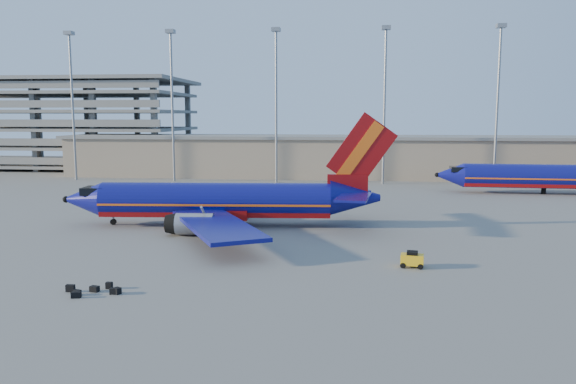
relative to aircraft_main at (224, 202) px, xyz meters
name	(u,v)px	position (x,y,z in m)	size (l,w,h in m)	color
ground	(267,232)	(5.49, -3.24, -2.77)	(220.00, 220.00, 0.00)	slate
terminal_building	(355,156)	(15.49, 54.76, 1.54)	(122.00, 16.00, 8.50)	gray
parking_garage	(63,119)	(-56.51, 70.81, 8.96)	(62.00, 32.00, 21.40)	slate
light_mast_row	(330,89)	(10.49, 42.76, 14.78)	(101.60, 1.60, 28.65)	gray
aircraft_main	(224,202)	(0.00, 0.00, 0.00)	(38.33, 36.78, 12.98)	navy
aircraft_second	(551,176)	(46.63, 31.72, 0.11)	(37.16, 14.47, 12.58)	navy
baggage_tug	(412,259)	(19.60, -16.02, -2.07)	(2.03, 1.41, 1.35)	yellow
luggage_pile	(94,290)	(-3.67, -25.55, -2.55)	(4.16, 2.66, 0.52)	black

